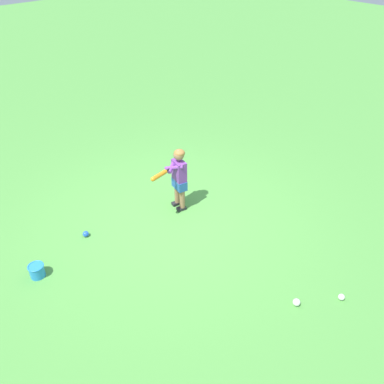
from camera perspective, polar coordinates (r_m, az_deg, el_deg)
The scene contains 6 objects.
ground_plane at distance 6.62m, azimuth -2.86°, elevation -3.92°, with size 40.00×40.00×0.00m, color #519942.
child_batter at distance 6.53m, azimuth -1.97°, elevation 2.44°, with size 0.76×0.32×1.08m.
play_ball_midfield at distance 6.49m, azimuth -14.51°, elevation -5.64°, with size 0.09×0.09×0.09m, color blue.
play_ball_center_lawn at distance 5.50m, azimuth 14.28°, elevation -14.59°, with size 0.10×0.10×0.10m, color white.
play_ball_by_bucket at distance 5.73m, azimuth 20.00°, elevation -13.52°, with size 0.08×0.08×0.08m, color white.
toy_bucket at distance 6.02m, azimuth -20.70°, elevation -10.15°, with size 0.22×0.22×0.19m.
Camera 1 is at (3.28, 4.04, 4.10)m, focal length 38.49 mm.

